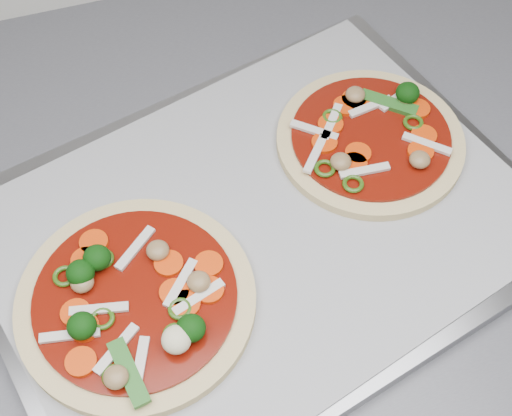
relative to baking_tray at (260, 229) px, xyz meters
name	(u,v)px	position (x,y,z in m)	size (l,w,h in m)	color
baking_tray	(260,229)	(0.00, 0.00, 0.00)	(0.49, 0.36, 0.02)	gray
parchment	(260,223)	(0.00, 0.00, 0.01)	(0.47, 0.34, 0.00)	#949599
pizza_left	(135,301)	(-0.12, -0.05, 0.02)	(0.21, 0.21, 0.03)	#DBC887
pizza_right	(371,137)	(0.13, 0.06, 0.02)	(0.25, 0.25, 0.03)	#DBC887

